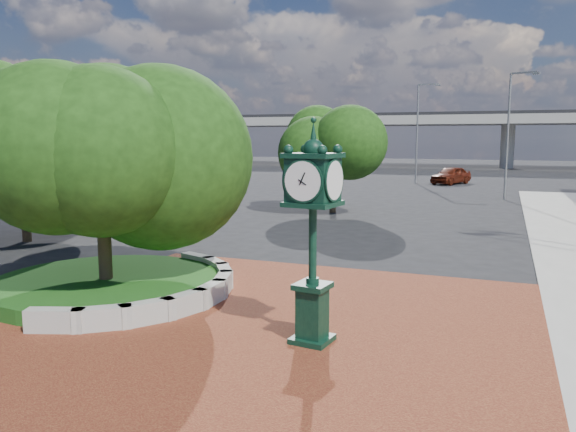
# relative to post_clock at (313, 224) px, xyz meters

# --- Properties ---
(ground) EXTENTS (200.00, 200.00, 0.00)m
(ground) POSITION_rel_post_clock_xyz_m (-1.44, 1.59, -2.47)
(ground) COLOR black
(ground) RESTS_ON ground
(plaza) EXTENTS (12.00, 12.00, 0.04)m
(plaza) POSITION_rel_post_clock_xyz_m (-1.44, 0.59, -2.45)
(plaza) COLOR maroon
(plaza) RESTS_ON ground
(planter_wall) EXTENTS (2.96, 6.77, 0.54)m
(planter_wall) POSITION_rel_post_clock_xyz_m (-4.15, 1.59, -2.20)
(planter_wall) COLOR #9E9B93
(planter_wall) RESTS_ON ground
(grass_bed) EXTENTS (6.10, 6.10, 0.40)m
(grass_bed) POSITION_rel_post_clock_xyz_m (-6.44, 1.59, -2.27)
(grass_bed) COLOR #154513
(grass_bed) RESTS_ON ground
(overpass) EXTENTS (90.00, 12.00, 7.50)m
(overpass) POSITION_rel_post_clock_xyz_m (-1.66, 71.59, 4.07)
(overpass) COLOR #9E9B93
(overpass) RESTS_ON ground
(tree_planter) EXTENTS (5.20, 5.20, 6.33)m
(tree_planter) POSITION_rel_post_clock_xyz_m (-6.44, 1.59, 1.25)
(tree_planter) COLOR #38281C
(tree_planter) RESTS_ON ground
(tree_northwest) EXTENTS (5.60, 5.60, 6.93)m
(tree_northwest) POSITION_rel_post_clock_xyz_m (-14.44, 6.59, 1.65)
(tree_northwest) COLOR #38281C
(tree_northwest) RESTS_ON ground
(tree_street) EXTENTS (4.40, 4.40, 5.45)m
(tree_street) POSITION_rel_post_clock_xyz_m (-5.44, 19.59, 0.77)
(tree_street) COLOR #38281C
(tree_street) RESTS_ON ground
(post_clock) EXTENTS (1.03, 1.03, 4.50)m
(post_clock) POSITION_rel_post_clock_xyz_m (0.00, 0.00, 0.00)
(post_clock) COLOR black
(post_clock) RESTS_ON ground
(parked_car) EXTENTS (3.63, 5.04, 1.59)m
(parked_car) POSITION_rel_post_clock_xyz_m (-1.06, 41.99, -1.68)
(parked_car) COLOR #4F180B
(parked_car) RESTS_ON ground
(street_lamp_near) EXTENTS (1.82, 0.77, 8.38)m
(street_lamp_near) POSITION_rel_post_clock_xyz_m (3.72, 29.85, 2.44)
(street_lamp_near) COLOR slate
(street_lamp_near) RESTS_ON ground
(street_lamp_far) EXTENTS (2.01, 0.26, 8.94)m
(street_lamp_far) POSITION_rel_post_clock_xyz_m (-3.95, 41.79, 2.77)
(street_lamp_far) COLOR slate
(street_lamp_far) RESTS_ON ground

